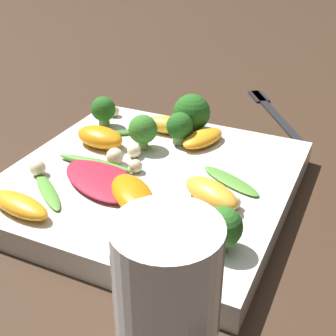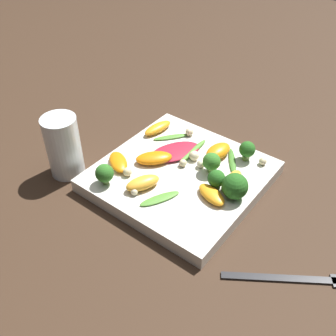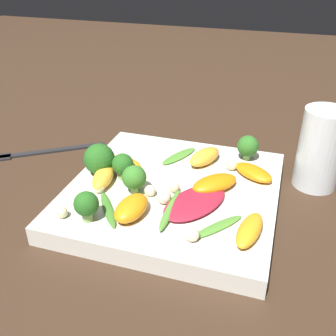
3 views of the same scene
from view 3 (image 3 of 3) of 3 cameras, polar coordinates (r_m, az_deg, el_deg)
ground_plane at (r=0.54m, az=0.77°, el=-4.87°), size 2.40×2.40×0.00m
plate at (r=0.53m, az=0.78°, el=-3.76°), size 0.27×0.27×0.03m
drinking_glass at (r=0.59m, az=21.28°, el=2.58°), size 0.06×0.06×0.12m
fork at (r=0.69m, az=-19.21°, el=2.13°), size 0.17×0.12×0.01m
radicchio_leaf_0 at (r=0.49m, az=3.93°, el=-4.97°), size 0.09×0.11×0.01m
orange_segment_0 at (r=0.45m, az=11.76°, el=-8.78°), size 0.03×0.07×0.02m
orange_segment_1 at (r=0.55m, az=12.30°, el=-0.63°), size 0.07×0.06×0.01m
orange_segment_2 at (r=0.52m, az=6.79°, el=-2.24°), size 0.07×0.07×0.02m
orange_segment_3 at (r=0.58m, az=5.34°, el=1.64°), size 0.05×0.07×0.02m
orange_segment_4 at (r=0.53m, az=-9.36°, el=-1.27°), size 0.03×0.06×0.02m
orange_segment_5 at (r=0.47m, az=-5.32°, el=-5.78°), size 0.04×0.06×0.02m
orange_segment_6 at (r=0.57m, az=-6.23°, el=0.67°), size 0.06×0.05×0.02m
broccoli_floret_0 at (r=0.55m, az=-9.73°, el=1.48°), size 0.04×0.04×0.05m
broccoli_floret_1 at (r=0.50m, az=-4.93°, el=-1.45°), size 0.03×0.03×0.04m
broccoli_floret_2 at (r=0.46m, az=-11.76°, el=-5.24°), size 0.03×0.03×0.04m
broccoli_floret_3 at (r=0.59m, az=11.50°, el=3.07°), size 0.03×0.03×0.04m
broccoli_floret_4 at (r=0.54m, az=-6.63°, el=0.37°), size 0.03×0.03×0.04m
arugula_sprig_0 at (r=0.46m, az=7.26°, el=-8.44°), size 0.06×0.06×0.00m
arugula_sprig_1 at (r=0.48m, az=0.34°, el=-6.03°), size 0.01×0.09×0.01m
arugula_sprig_2 at (r=0.59m, az=1.60°, el=1.76°), size 0.05×0.07×0.00m
arugula_sprig_3 at (r=0.48m, az=-8.69°, el=-5.90°), size 0.05×0.07×0.00m
macadamia_nut_0 at (r=0.49m, az=-0.40°, el=-4.24°), size 0.02×0.02×0.02m
macadamia_nut_1 at (r=0.50m, az=-2.63°, el=-3.30°), size 0.01×0.01×0.01m
macadamia_nut_2 at (r=0.60m, az=5.77°, el=2.24°), size 0.01×0.01×0.01m
macadamia_nut_3 at (r=0.52m, az=-9.97°, el=-2.78°), size 0.02×0.02×0.02m
macadamia_nut_4 at (r=0.51m, az=0.93°, el=-2.87°), size 0.01×0.01×0.01m
macadamia_nut_5 at (r=0.48m, az=-15.15°, el=-6.24°), size 0.01×0.01×0.01m
macadamia_nut_6 at (r=0.56m, az=9.23°, el=0.45°), size 0.02×0.02×0.02m
macadamia_nut_7 at (r=0.43m, az=3.54°, el=-9.62°), size 0.02×0.02×0.02m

